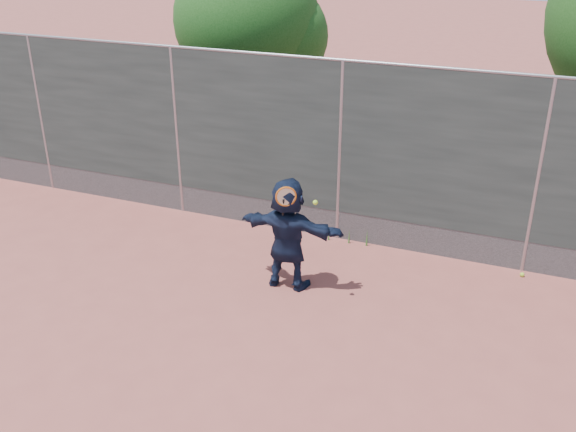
% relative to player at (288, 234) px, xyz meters
% --- Properties ---
extents(ground, '(80.00, 80.00, 0.00)m').
position_rel_player_xyz_m(ground, '(0.21, -1.77, -0.84)').
color(ground, '#9E4C42').
rests_on(ground, ground).
extents(player, '(1.57, 0.51, 1.69)m').
position_rel_player_xyz_m(player, '(0.00, 0.00, 0.00)').
color(player, '#131C34').
rests_on(player, ground).
extents(ball_ground, '(0.07, 0.07, 0.07)m').
position_rel_player_xyz_m(ball_ground, '(3.22, 1.53, -0.81)').
color(ball_ground, '#A8D72F').
rests_on(ball_ground, ground).
extents(fence, '(20.00, 0.06, 3.03)m').
position_rel_player_xyz_m(fence, '(0.21, 1.73, 0.74)').
color(fence, '#38423D').
rests_on(fence, ground).
extents(swing_action, '(0.61, 0.18, 0.51)m').
position_rel_player_xyz_m(swing_action, '(0.09, -0.20, 0.65)').
color(swing_action, '#CA5E13').
rests_on(swing_action, ground).
extents(tree_left, '(3.15, 3.00, 4.53)m').
position_rel_player_xyz_m(tree_left, '(-2.64, 4.78, 2.10)').
color(tree_left, '#382314').
rests_on(tree_left, ground).
extents(weed_clump, '(0.68, 0.07, 0.30)m').
position_rel_player_xyz_m(weed_clump, '(0.50, 1.62, -0.71)').
color(weed_clump, '#387226').
rests_on(weed_clump, ground).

